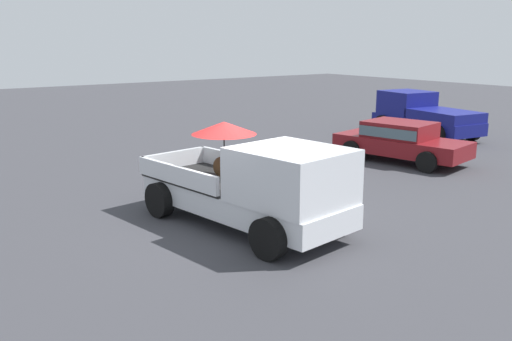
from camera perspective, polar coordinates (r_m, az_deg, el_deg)
ground_plane at (r=12.14m, az=-1.32°, el=-5.63°), size 80.00×80.00×0.00m
pickup_truck_main at (r=11.56m, az=0.14°, el=-1.51°), size 5.26×2.82×2.17m
pickup_truck_far at (r=24.29m, az=16.83°, el=5.50°), size 5.01×2.71×1.80m
parked_sedan_near at (r=18.87m, az=14.71°, el=3.12°), size 4.56×2.61×1.33m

